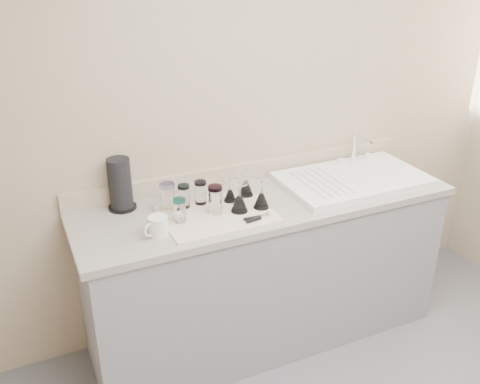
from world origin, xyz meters
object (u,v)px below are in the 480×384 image
tumbler_magenta (180,210)px  goblet_front_left (239,201)px  tumbler_cyan (184,196)px  goblet_back_left (230,194)px  paper_towel_roll (120,185)px  sink_unit (352,178)px  tumbler_lavender (215,199)px  white_mug (158,226)px  tumbler_purple (201,192)px  goblet_back_right (246,186)px  tumbler_teal (168,197)px  goblet_front_right (261,198)px  can_opener (257,218)px

tumbler_magenta → goblet_front_left: 0.31m
tumbler_cyan → tumbler_magenta: same height
goblet_back_left → paper_towel_roll: 0.57m
sink_unit → goblet_back_left: 0.75m
tumbler_lavender → white_mug: tumbler_lavender is taller
tumbler_purple → goblet_back_right: 0.26m
tumbler_magenta → tumbler_teal: bearing=98.2°
goblet_front_right → can_opener: 0.14m
tumbler_lavender → white_mug: (-0.33, -0.09, -0.03)m
tumbler_cyan → tumbler_magenta: (-0.07, -0.14, -0.00)m
tumbler_magenta → goblet_front_right: size_ratio=0.82×
can_opener → goblet_back_right: bearing=76.6°
sink_unit → tumbler_magenta: (-1.06, -0.06, 0.05)m
goblet_back_left → white_mug: 0.48m
goblet_back_right → sink_unit: bearing=-7.0°
tumbler_cyan → paper_towel_roll: bearing=155.4°
tumbler_purple → white_mug: size_ratio=0.89×
tumbler_cyan → goblet_front_right: goblet_front_right is taller
tumbler_lavender → paper_towel_roll: paper_towel_roll is taller
white_mug → goblet_front_right: bearing=4.6°
tumbler_purple → tumbler_lavender: size_ratio=0.86×
paper_towel_roll → goblet_back_right: bearing=-11.9°
paper_towel_roll → tumbler_lavender: bearing=-32.1°
goblet_back_left → white_mug: goblet_back_left is taller
tumbler_purple → goblet_front_left: 0.22m
tumbler_teal → tumbler_magenta: (0.02, -0.13, -0.02)m
tumbler_lavender → paper_towel_roll: bearing=147.9°
tumbler_teal → goblet_front_right: bearing=-19.6°
tumbler_magenta → paper_towel_roll: bearing=128.8°
tumbler_magenta → tumbler_lavender: size_ratio=0.84×
tumbler_lavender → goblet_back_left: (0.12, 0.09, -0.03)m
can_opener → tumbler_lavender: bearing=136.3°
goblet_front_left → can_opener: bearing=-70.2°
goblet_front_right → paper_towel_roll: size_ratio=0.55×
white_mug → paper_towel_roll: size_ratio=0.52×
goblet_front_right → tumbler_lavender: bearing=169.6°
tumbler_lavender → goblet_front_right: size_ratio=0.98×
tumbler_purple → white_mug: tumbler_purple is taller
goblet_back_right → goblet_front_left: goblet_front_left is taller
tumbler_lavender → goblet_front_left: 0.12m
tumbler_teal → tumbler_purple: size_ratio=1.22×
sink_unit → can_opener: 0.73m
tumbler_lavender → goblet_back_right: size_ratio=0.98×
tumbler_lavender → tumbler_magenta: bearing=-175.2°
goblet_front_left → tumbler_purple: bearing=132.2°
sink_unit → tumbler_lavender: (-0.87, -0.05, 0.06)m
goblet_front_left → tumbler_cyan: bearing=146.5°
goblet_back_right → tumbler_cyan: bearing=179.8°
sink_unit → goblet_back_right: (-0.64, 0.08, 0.04)m
can_opener → white_mug: size_ratio=0.96×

